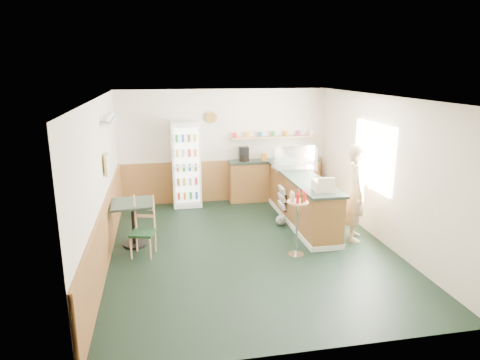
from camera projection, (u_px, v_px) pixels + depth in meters
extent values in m
plane|color=black|center=(250.00, 248.00, 7.78)|extent=(6.00, 6.00, 0.00)
cube|color=beige|center=(224.00, 146.00, 10.30)|extent=(5.00, 0.02, 2.70)
cube|color=beige|center=(100.00, 183.00, 6.98)|extent=(0.02, 6.00, 2.70)
cube|color=beige|center=(383.00, 170.00, 7.90)|extent=(0.02, 6.00, 2.70)
cube|color=white|center=(251.00, 97.00, 7.09)|extent=(5.00, 6.00, 0.02)
cube|color=olive|center=(224.00, 180.00, 10.48)|extent=(4.98, 0.05, 1.00)
cube|color=olive|center=(107.00, 232.00, 7.21)|extent=(0.05, 5.98, 1.00)
cube|color=white|center=(373.00, 156.00, 8.12)|extent=(0.06, 1.45, 1.25)
cube|color=gold|center=(106.00, 164.00, 7.42)|extent=(0.03, 0.32, 0.38)
cube|color=silver|center=(109.00, 121.00, 7.73)|extent=(0.18, 1.20, 0.03)
cylinder|color=olive|center=(211.00, 117.00, 10.00)|extent=(0.26, 0.04, 0.26)
cube|color=olive|center=(302.00, 201.00, 8.93)|extent=(0.60, 2.95, 0.95)
cube|color=silver|center=(301.00, 220.00, 9.04)|extent=(0.64, 2.97, 0.10)
cube|color=#28372D|center=(303.00, 178.00, 8.80)|extent=(0.68, 3.01, 0.05)
cube|color=olive|center=(274.00, 181.00, 10.54)|extent=(2.20, 0.38, 0.95)
cube|color=#28372D|center=(274.00, 161.00, 10.41)|extent=(2.24, 0.42, 0.05)
cube|color=tan|center=(274.00, 137.00, 10.34)|extent=(2.10, 0.22, 0.04)
cube|color=black|center=(244.00, 154.00, 10.22)|extent=(0.22, 0.18, 0.34)
cylinder|color=#B2664C|center=(235.00, 135.00, 10.15)|extent=(0.10, 0.10, 0.12)
cylinder|color=#B2664C|center=(248.00, 135.00, 10.21)|extent=(0.10, 0.10, 0.12)
cylinder|color=#B2664C|center=(261.00, 134.00, 10.27)|extent=(0.10, 0.10, 0.12)
cylinder|color=#B2664C|center=(274.00, 134.00, 10.32)|extent=(0.10, 0.10, 0.12)
cylinder|color=#B2664C|center=(286.00, 134.00, 10.38)|extent=(0.10, 0.10, 0.12)
cylinder|color=#B2664C|center=(299.00, 133.00, 10.44)|extent=(0.10, 0.10, 0.12)
cylinder|color=#B2664C|center=(311.00, 133.00, 10.49)|extent=(0.10, 0.10, 0.12)
cube|color=white|center=(186.00, 164.00, 10.00)|extent=(0.65, 0.46, 1.98)
cube|color=white|center=(187.00, 166.00, 9.78)|extent=(0.55, 0.02, 1.75)
cube|color=silver|center=(187.00, 167.00, 9.71)|extent=(0.59, 0.02, 1.81)
cube|color=silver|center=(294.00, 168.00, 9.37)|extent=(0.91, 0.47, 0.06)
cube|color=silver|center=(294.00, 157.00, 9.30)|extent=(0.89, 0.45, 0.45)
cube|color=beige|center=(323.00, 186.00, 7.74)|extent=(0.36, 0.38, 0.19)
imported|color=tan|center=(357.00, 193.00, 7.97)|extent=(0.63, 0.73, 1.84)
cylinder|color=silver|center=(296.00, 254.00, 7.49)|extent=(0.29, 0.29, 0.02)
cylinder|color=silver|center=(297.00, 229.00, 7.37)|extent=(0.04, 0.04, 0.96)
cylinder|color=tan|center=(298.00, 202.00, 7.25)|extent=(0.37, 0.37, 0.03)
cylinder|color=red|center=(305.00, 197.00, 7.21)|extent=(0.05, 0.05, 0.16)
cylinder|color=red|center=(303.00, 196.00, 7.29)|extent=(0.05, 0.05, 0.16)
cylinder|color=red|center=(298.00, 195.00, 7.33)|extent=(0.05, 0.05, 0.16)
cylinder|color=red|center=(293.00, 195.00, 7.31)|extent=(0.05, 0.05, 0.16)
cylinder|color=red|center=(291.00, 197.00, 7.24)|extent=(0.05, 0.05, 0.16)
cylinder|color=red|center=(293.00, 198.00, 7.16)|extent=(0.05, 0.05, 0.16)
cylinder|color=red|center=(298.00, 199.00, 7.11)|extent=(0.05, 0.05, 0.16)
cylinder|color=red|center=(303.00, 198.00, 7.13)|extent=(0.05, 0.05, 0.16)
cube|color=black|center=(282.00, 208.00, 9.18)|extent=(0.05, 0.42, 0.03)
cube|color=silver|center=(282.00, 205.00, 9.16)|extent=(0.09, 0.38, 0.14)
cube|color=black|center=(283.00, 201.00, 9.14)|extent=(0.05, 0.42, 0.03)
cube|color=silver|center=(282.00, 198.00, 9.12)|extent=(0.09, 0.38, 0.14)
cube|color=black|center=(283.00, 193.00, 9.10)|extent=(0.05, 0.42, 0.03)
cube|color=silver|center=(282.00, 190.00, 9.08)|extent=(0.09, 0.38, 0.14)
cylinder|color=black|center=(135.00, 244.00, 7.89)|extent=(0.43, 0.43, 0.04)
cylinder|color=black|center=(134.00, 224.00, 7.79)|extent=(0.09, 0.09, 0.76)
cube|color=#28372D|center=(133.00, 203.00, 7.69)|extent=(0.80, 0.80, 0.04)
cube|color=black|center=(143.00, 233.00, 7.36)|extent=(0.47, 0.47, 0.05)
cylinder|color=tan|center=(133.00, 249.00, 7.23)|extent=(0.03, 0.03, 0.41)
cylinder|color=tan|center=(153.00, 248.00, 7.29)|extent=(0.03, 0.03, 0.41)
cylinder|color=tan|center=(134.00, 242.00, 7.55)|extent=(0.03, 0.03, 0.41)
cylinder|color=tan|center=(153.00, 240.00, 7.61)|extent=(0.03, 0.03, 0.41)
cube|color=tan|center=(142.00, 212.00, 7.45)|extent=(0.35, 0.12, 0.63)
sphere|color=gray|center=(281.00, 220.00, 8.88)|extent=(0.21, 0.21, 0.21)
sphere|color=gray|center=(282.00, 218.00, 8.76)|extent=(0.12, 0.12, 0.12)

